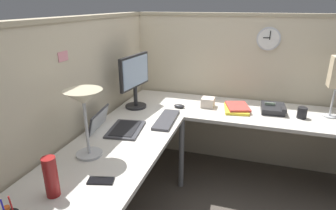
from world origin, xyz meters
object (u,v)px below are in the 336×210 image
object	(u,v)px
keyboard	(166,120)
thermos_flask	(51,177)
book_stack	(237,108)
desk_lamp_dome	(84,103)
tissue_box	(208,102)
cell_phone	(101,181)
coffee_mug	(302,113)
office_phone	(274,109)
wall_clock	(269,39)
laptop	(114,127)
computer_mouse	(179,106)
monitor	(135,77)

from	to	relation	value
keyboard	thermos_flask	distance (m)	1.14
book_stack	keyboard	bearing A→B (deg)	128.45
desk_lamp_dome	tissue_box	distance (m)	1.31
desk_lamp_dome	cell_phone	size ratio (longest dim) A/B	3.09
desk_lamp_dome	coffee_mug	bearing A→B (deg)	-52.18
thermos_flask	office_phone	distance (m)	1.93
desk_lamp_dome	wall_clock	bearing A→B (deg)	-35.94
laptop	keyboard	distance (m)	0.45
keyboard	wall_clock	size ratio (longest dim) A/B	1.95
desk_lamp_dome	cell_phone	world-z (taller)	desk_lamp_dome
laptop	office_phone	world-z (taller)	laptop
computer_mouse	cell_phone	world-z (taller)	computer_mouse
cell_phone	thermos_flask	xyz separation A→B (m)	(-0.18, 0.17, 0.10)
laptop	keyboard	xyz separation A→B (m)	(0.28, -0.34, -0.01)
monitor	computer_mouse	world-z (taller)	monitor
keyboard	desk_lamp_dome	xyz separation A→B (m)	(-0.69, 0.31, 0.35)
desk_lamp_dome	office_phone	size ratio (longest dim) A/B	2.08
wall_clock	laptop	bearing A→B (deg)	134.37
monitor	cell_phone	world-z (taller)	monitor
computer_mouse	book_stack	xyz separation A→B (m)	(0.10, -0.53, 0.00)
laptop	thermos_flask	bearing A→B (deg)	-174.46
office_phone	wall_clock	world-z (taller)	wall_clock
book_stack	coffee_mug	world-z (taller)	coffee_mug
computer_mouse	coffee_mug	world-z (taller)	coffee_mug
cell_phone	thermos_flask	distance (m)	0.27
laptop	cell_phone	xyz separation A→B (m)	(-0.64, -0.25, -0.02)
cell_phone	office_phone	xyz separation A→B (m)	(1.39, -0.96, 0.03)
laptop	coffee_mug	world-z (taller)	laptop
thermos_flask	wall_clock	world-z (taller)	wall_clock
office_phone	book_stack	xyz separation A→B (m)	(-0.03, 0.32, -0.02)
monitor	book_stack	distance (m)	0.99
keyboard	tissue_box	bearing A→B (deg)	-34.99
laptop	computer_mouse	size ratio (longest dim) A/B	4.06
monitor	tissue_box	distance (m)	0.73
coffee_mug	computer_mouse	bearing A→B (deg)	93.72
tissue_box	wall_clock	distance (m)	0.84
cell_phone	office_phone	bearing A→B (deg)	-49.60
thermos_flask	office_phone	xyz separation A→B (m)	(1.56, -1.14, -0.07)
computer_mouse	monitor	bearing A→B (deg)	104.68
monitor	keyboard	distance (m)	0.53
keyboard	desk_lamp_dome	size ratio (longest dim) A/B	0.97
computer_mouse	office_phone	xyz separation A→B (m)	(0.13, -0.85, 0.02)
desk_lamp_dome	thermos_flask	xyz separation A→B (m)	(-0.41, -0.05, -0.25)
tissue_box	wall_clock	bearing A→B (deg)	-53.93
laptop	wall_clock	xyz separation A→B (m)	(1.09, -1.11, 0.59)
thermos_flask	cell_phone	bearing A→B (deg)	-44.40
wall_clock	computer_mouse	bearing A→B (deg)	121.91
monitor	thermos_flask	distance (m)	1.35
coffee_mug	tissue_box	bearing A→B (deg)	87.47
desk_lamp_dome	thermos_flask	distance (m)	0.49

